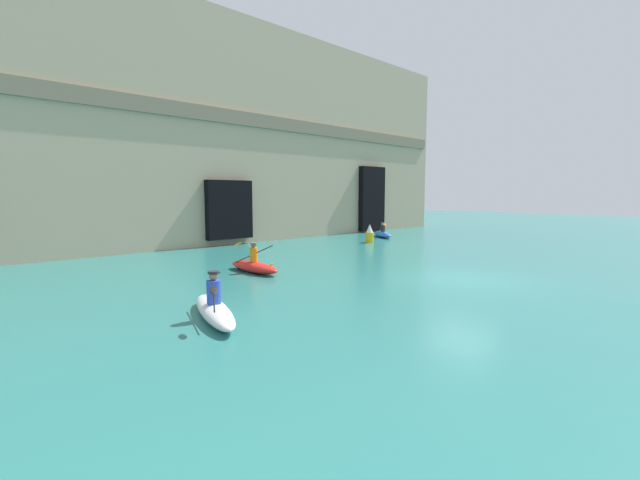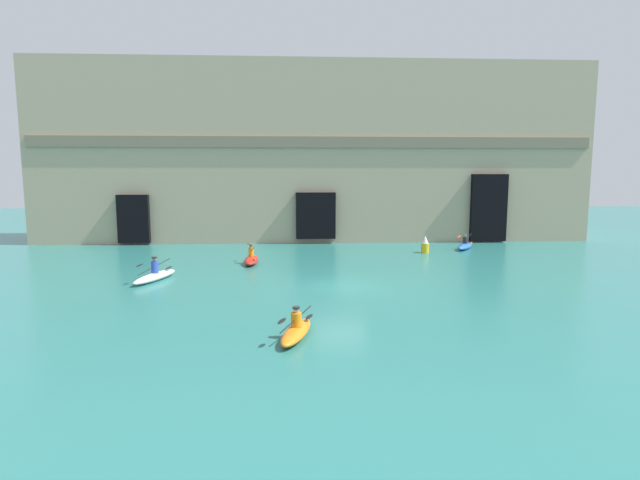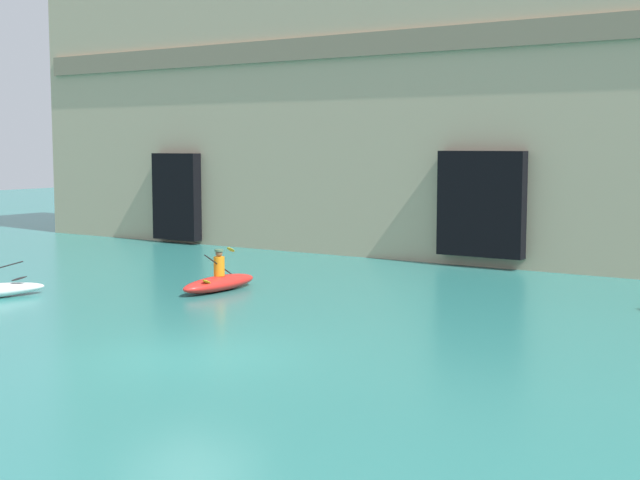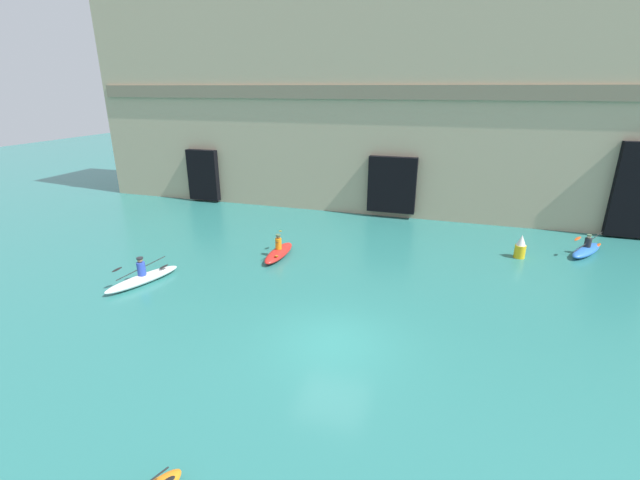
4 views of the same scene
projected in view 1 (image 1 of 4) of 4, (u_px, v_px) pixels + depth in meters
ground_plane at (463, 279)px, 15.94m from camera, size 120.00×120.00×0.00m
cliff_bluff at (199, 135)px, 28.48m from camera, size 44.42×7.26×14.27m
kayak_white at (214, 309)px, 10.88m from camera, size 1.79×3.54×1.23m
kayak_red at (254, 266)px, 17.36m from camera, size 0.83×2.99×1.22m
kayak_blue at (383, 234)px, 31.43m from camera, size 2.22×2.91×1.12m
marker_buoy at (370, 234)px, 27.99m from camera, size 0.54×0.54×1.21m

